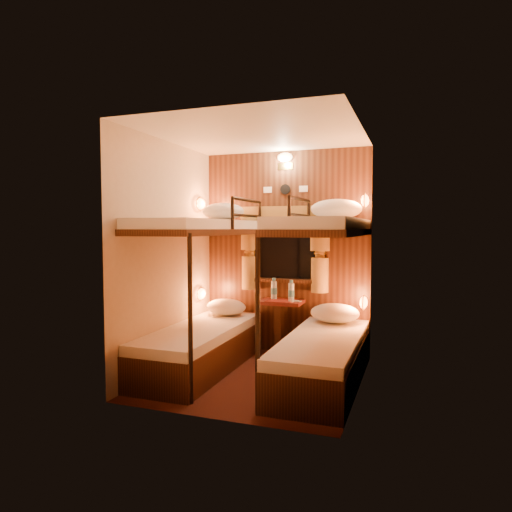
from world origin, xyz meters
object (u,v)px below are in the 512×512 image
at_px(bunk_right, 323,325).
at_px(bottle_left, 274,290).
at_px(table, 281,320).
at_px(bottle_right, 291,292).
at_px(bunk_left, 201,317).

bearing_deg(bunk_right, bottle_left, 131.85).
bearing_deg(table, bottle_right, -19.31).
bearing_deg(bunk_left, bunk_right, 0.00).
distance_m(bunk_right, bottle_right, 0.92).
bearing_deg(table, bunk_left, -129.67).
distance_m(bunk_left, bottle_right, 1.09).
xyz_separation_m(table, bottle_left, (-0.10, 0.06, 0.34)).
xyz_separation_m(bunk_left, bottle_right, (0.78, 0.73, 0.20)).
height_order(bunk_left, bottle_left, bunk_left).
height_order(bunk_right, bottle_right, bunk_right).
height_order(bunk_right, table, bunk_right).
distance_m(table, bottle_right, 0.37).
distance_m(bottle_left, bottle_right, 0.26).
relative_size(bunk_left, bottle_right, 7.61).
distance_m(bunk_right, bottle_left, 1.15).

